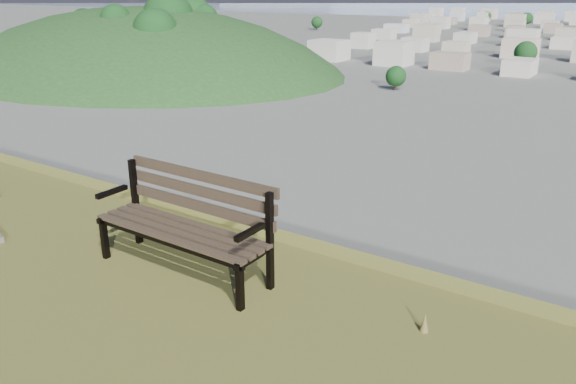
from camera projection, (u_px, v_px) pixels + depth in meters
The scene contains 2 objects.
park_bench at pixel (187, 218), 5.81m from camera, with size 2.00×0.66×1.04m.
green_wooded_hill at pixel (143, 71), 195.48m from camera, with size 169.62×135.70×84.81m.
Camera 1 is at (3.74, -0.96, 27.84)m, focal length 35.00 mm.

